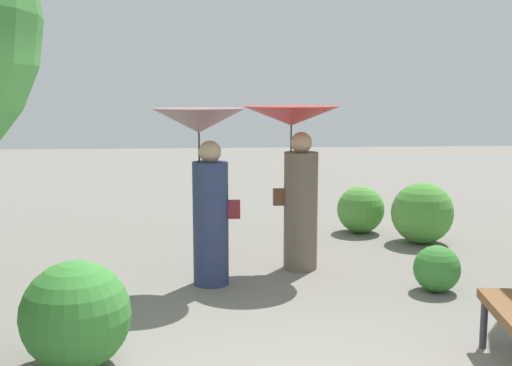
% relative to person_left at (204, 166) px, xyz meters
% --- Properties ---
extents(person_left, '(1.03, 1.03, 1.97)m').
position_rel_person_left_xyz_m(person_left, '(0.00, 0.00, 0.00)').
color(person_left, navy).
rests_on(person_left, ground).
extents(person_right, '(1.17, 1.17, 1.98)m').
position_rel_person_left_xyz_m(person_right, '(1.09, 0.54, 0.03)').
color(person_right, '#6B5B4C').
rests_on(person_right, ground).
extents(bush_path_left, '(0.72, 0.72, 0.72)m').
position_rel_person_left_xyz_m(bush_path_left, '(2.38, 2.41, -0.98)').
color(bush_path_left, '#4C9338').
rests_on(bush_path_left, ground).
extents(bush_path_right, '(0.51, 0.51, 0.51)m').
position_rel_person_left_xyz_m(bush_path_right, '(2.50, -0.48, -1.09)').
color(bush_path_right, '#387F33').
rests_on(bush_path_right, ground).
extents(bush_behind_bench, '(0.88, 0.88, 0.88)m').
position_rel_person_left_xyz_m(bush_behind_bench, '(3.09, 1.68, -0.91)').
color(bush_behind_bench, '#4C9338').
rests_on(bush_behind_bench, ground).
extents(bush_far_side, '(0.86, 0.86, 0.86)m').
position_rel_person_left_xyz_m(bush_far_side, '(-1.01, -2.11, -0.92)').
color(bush_far_side, '#387F33').
rests_on(bush_far_side, ground).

